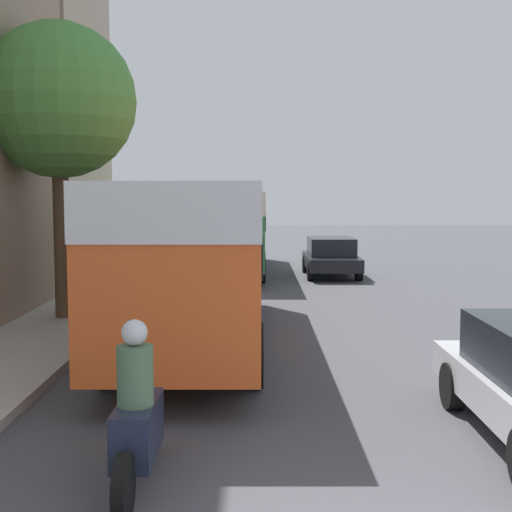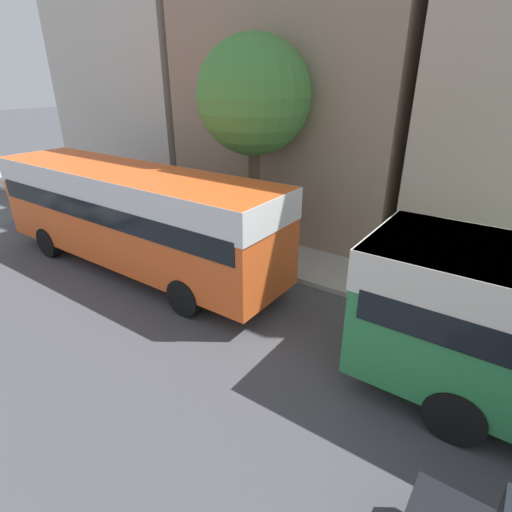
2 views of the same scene
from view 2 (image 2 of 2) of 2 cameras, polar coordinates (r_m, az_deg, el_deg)
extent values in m
cube|color=#B2ADA3|center=(22.16, -25.56, 7.69)|extent=(2.20, 120.00, 0.15)
cube|color=beige|center=(21.45, -14.82, 21.56)|extent=(5.39, 7.64, 9.54)
cube|color=gray|center=(16.37, 7.99, 28.24)|extent=(6.03, 8.52, 13.43)
cube|color=#EA5B23|center=(12.55, -17.32, 5.83)|extent=(2.40, 10.10, 2.61)
cube|color=white|center=(12.30, -17.86, 9.85)|extent=(2.43, 10.15, 0.78)
cube|color=black|center=(12.45, -17.51, 7.25)|extent=(2.45, 9.70, 0.57)
cylinder|color=black|center=(11.65, -2.56, -1.41)|extent=(0.28, 1.00, 1.00)
cylinder|color=black|center=(10.21, -10.18, -5.82)|extent=(0.28, 1.00, 1.00)
cylinder|color=black|center=(16.00, -20.70, 4.33)|extent=(0.28, 1.00, 1.00)
cylinder|color=black|center=(14.98, -27.51, 1.75)|extent=(0.28, 1.00, 1.00)
cylinder|color=black|center=(9.63, 29.10, -10.92)|extent=(0.28, 1.00, 1.00)
cylinder|color=black|center=(7.75, 26.50, -19.70)|extent=(0.28, 1.00, 1.00)
cube|color=#1E2338|center=(18.61, -30.00, 5.61)|extent=(0.38, 1.10, 0.55)
cylinder|color=black|center=(17.98, -28.68, 4.39)|extent=(0.10, 0.64, 0.64)
cylinder|color=black|center=(19.39, -30.89, 5.20)|extent=(0.12, 0.64, 0.64)
cylinder|color=#4C6B4C|center=(18.55, -30.51, 7.33)|extent=(0.36, 0.36, 0.60)
sphere|color=silver|center=(18.45, -30.79, 8.59)|extent=(0.26, 0.26, 0.26)
cylinder|color=brown|center=(13.27, -0.27, 8.49)|extent=(0.36, 0.36, 3.56)
sphere|color=#47893D|center=(12.77, -0.30, 21.85)|extent=(3.44, 3.44, 3.44)
camera|label=1|loc=(24.29, -41.28, 12.46)|focal=50.00mm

